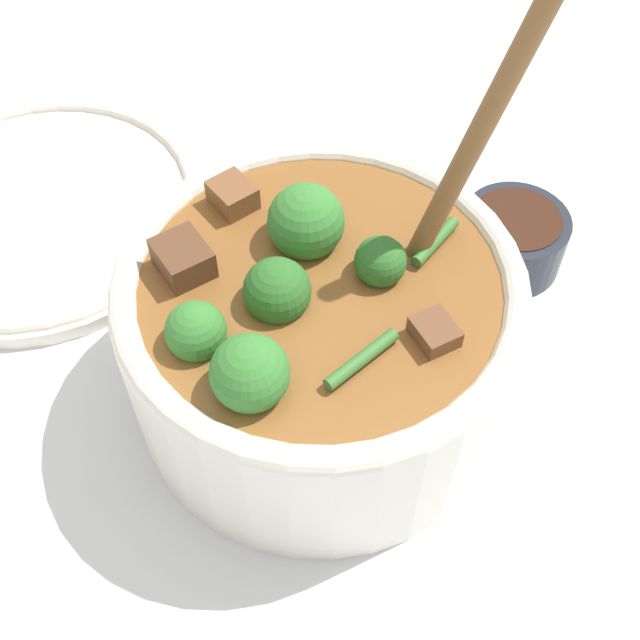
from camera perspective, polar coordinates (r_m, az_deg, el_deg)
ground_plane at (r=0.52m, az=-0.00°, el=-4.85°), size 4.00×4.00×0.00m
stew_bowl at (r=0.47m, az=-0.04°, el=-0.51°), size 0.23×0.24×0.32m
condiment_bowl at (r=0.59m, az=13.53°, el=5.73°), size 0.08×0.08×0.04m
empty_plate at (r=0.65m, az=-19.28°, el=7.58°), size 0.25×0.25×0.02m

